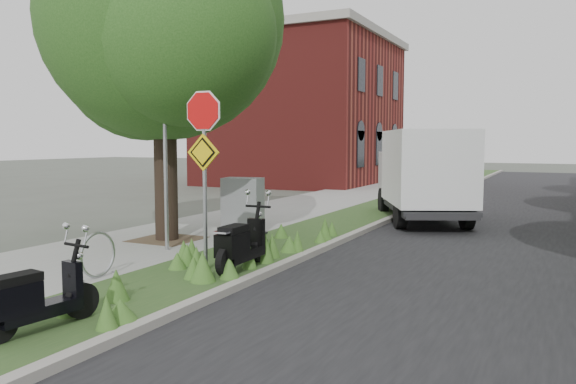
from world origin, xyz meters
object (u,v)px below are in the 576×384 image
Objects in this scene: scooter_near at (238,249)px; box_truck at (423,171)px; utility_cabinet at (243,207)px; scooter_far at (29,304)px; sign_assembly at (204,143)px.

box_truck reaches higher than scooter_near.
scooter_far is at bearing -78.75° from utility_cabinet.
box_truck is (1.27, 8.23, 0.97)m from scooter_near.
box_truck is at bearing 81.22° from scooter_near.
scooter_far is (-0.51, -3.80, -0.04)m from scooter_near.
utility_cabinet is at bearing 111.32° from sign_assembly.
utility_cabinet is (-3.20, -4.87, -0.71)m from box_truck.
sign_assembly is 0.60× the size of box_truck.
sign_assembly reaches higher than scooter_far.
utility_cabinet is (-1.42, 7.16, 0.30)m from scooter_far.
scooter_near is 1.25× the size of utility_cabinet.
box_truck is at bearing 56.64° from utility_cabinet.
utility_cabinet reaches higher than scooter_near.
scooter_far is 7.31m from utility_cabinet.
scooter_near is at bearing 82.39° from scooter_far.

